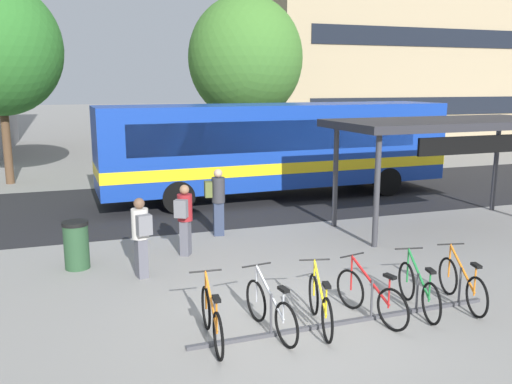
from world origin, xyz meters
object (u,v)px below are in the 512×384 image
at_px(commuter_grey_pack_2, 184,215).
at_px(trash_bin, 76,245).
at_px(parked_bicycle_yellow_2, 320,305).
at_px(commuter_grey_pack_4, 141,233).
at_px(street_tree_1, 245,59).
at_px(city_bus, 279,146).
at_px(commuter_olive_pack_0, 217,197).
at_px(transit_shelter, 448,127).
at_px(parked_bicycle_red_3, 371,297).
at_px(parked_bicycle_green_4, 418,290).
at_px(parked_bicycle_orange_5, 462,284).
at_px(parked_bicycle_silver_1, 270,310).
at_px(parked_bicycle_orange_0, 212,319).

distance_m(commuter_grey_pack_2, trash_bin, 2.40).
bearing_deg(parked_bicycle_yellow_2, commuter_grey_pack_4, 50.22).
bearing_deg(trash_bin, street_tree_1, 56.92).
bearing_deg(commuter_grey_pack_2, commuter_grey_pack_4, 165.70).
height_order(city_bus, commuter_olive_pack_0, city_bus).
xyz_separation_m(transit_shelter, commuter_olive_pack_0, (-6.12, 1.10, -1.74)).
height_order(parked_bicycle_red_3, parked_bicycle_green_4, same).
relative_size(parked_bicycle_yellow_2, street_tree_1, 0.22).
relative_size(commuter_grey_pack_4, street_tree_1, 0.22).
bearing_deg(transit_shelter, commuter_olive_pack_0, 168.14).
height_order(commuter_grey_pack_2, street_tree_1, street_tree_1).
bearing_deg(transit_shelter, parked_bicycle_yellow_2, -143.48).
distance_m(city_bus, parked_bicycle_orange_5, 9.85).
distance_m(parked_bicycle_red_3, parked_bicycle_green_4, 0.95).
bearing_deg(parked_bicycle_yellow_2, parked_bicycle_green_4, -76.15).
xyz_separation_m(commuter_olive_pack_0, commuter_grey_pack_2, (-1.12, -1.38, -0.06)).
height_order(transit_shelter, commuter_olive_pack_0, transit_shelter).
distance_m(parked_bicycle_orange_5, transit_shelter, 6.06).
bearing_deg(trash_bin, parked_bicycle_silver_1, -55.60).
bearing_deg(street_tree_1, commuter_grey_pack_4, -116.36).
distance_m(city_bus, parked_bicycle_red_3, 10.06).
bearing_deg(parked_bicycle_silver_1, parked_bicycle_yellow_2, -101.37).
relative_size(parked_bicycle_orange_0, commuter_grey_pack_4, 1.04).
xyz_separation_m(parked_bicycle_silver_1, transit_shelter, (6.73, 4.58, 2.36)).
bearing_deg(commuter_grey_pack_2, commuter_olive_pack_0, -9.30).
relative_size(parked_bicycle_orange_0, parked_bicycle_yellow_2, 1.02).
bearing_deg(parked_bicycle_green_4, parked_bicycle_silver_1, 100.80).
height_order(city_bus, transit_shelter, city_bus).
distance_m(parked_bicycle_orange_0, parked_bicycle_green_4, 3.67).
bearing_deg(parked_bicycle_green_4, parked_bicycle_orange_0, 101.24).
bearing_deg(parked_bicycle_green_4, commuter_olive_pack_0, 31.47).
bearing_deg(trash_bin, commuter_olive_pack_0, 23.28).
bearing_deg(parked_bicycle_orange_5, commuter_grey_pack_4, 69.47).
height_order(city_bus, parked_bicycle_red_3, city_bus).
distance_m(parked_bicycle_yellow_2, parked_bicycle_orange_5, 2.77).
xyz_separation_m(parked_bicycle_silver_1, commuter_grey_pack_2, (-0.50, 4.31, 0.56)).
bearing_deg(city_bus, parked_bicycle_orange_0, -118.16).
bearing_deg(commuter_grey_pack_2, parked_bicycle_green_4, -113.55).
bearing_deg(transit_shelter, trash_bin, -179.28).
relative_size(city_bus, commuter_grey_pack_2, 7.34).
xyz_separation_m(parked_bicycle_orange_0, commuter_olive_pack_0, (1.57, 5.71, 0.63)).
height_order(parked_bicycle_orange_0, parked_bicycle_yellow_2, same).
distance_m(parked_bicycle_yellow_2, commuter_grey_pack_4, 4.08).
bearing_deg(commuter_grey_pack_2, parked_bicycle_yellow_2, -133.12).
relative_size(parked_bicycle_orange_5, trash_bin, 1.65).
distance_m(parked_bicycle_green_4, commuter_grey_pack_4, 5.41).
height_order(parked_bicycle_silver_1, commuter_grey_pack_4, commuter_grey_pack_4).
bearing_deg(street_tree_1, parked_bicycle_green_4, -96.51).
distance_m(parked_bicycle_orange_0, commuter_grey_pack_4, 3.30).
bearing_deg(parked_bicycle_red_3, commuter_grey_pack_4, 33.79).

